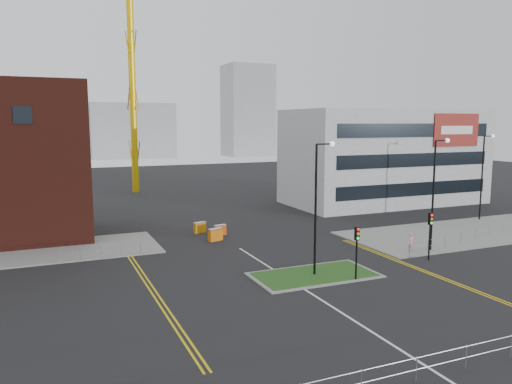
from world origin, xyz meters
TOP-DOWN VIEW (x-y plane):
  - ground at (0.00, 0.00)m, footprint 200.00×200.00m
  - pavement_right at (22.00, 14.00)m, footprint 24.00×10.00m
  - island_kerb at (2.00, 8.00)m, footprint 8.60×4.60m
  - grass_island at (2.00, 8.00)m, footprint 8.00×4.00m
  - office_block at (26.01, 31.97)m, footprint 25.00×12.20m
  - tower_crane at (3.47, 56.63)m, footprint 51.08×16.08m
  - streetlamp_island at (2.22, 8.00)m, footprint 1.46×0.36m
  - streetlamp_right_near at (14.22, 10.00)m, footprint 1.46×0.36m
  - streetlamp_right_far at (28.22, 18.00)m, footprint 1.46×0.36m
  - traffic_light_island at (4.00, 5.98)m, footprint 0.28×0.33m
  - traffic_light_right at (12.00, 7.98)m, footprint 0.28×0.33m
  - railing_front at (0.00, -6.00)m, footprint 24.05×0.05m
  - railing_left at (-11.00, 18.00)m, footprint 6.05×0.05m
  - railing_right at (20.50, 11.50)m, footprint 19.05×5.05m
  - centre_line at (0.00, 2.00)m, footprint 0.15×30.00m
  - yellow_left_a at (-9.00, 10.00)m, footprint 0.12×24.00m
  - yellow_left_b at (-8.70, 10.00)m, footprint 0.12×24.00m
  - yellow_right_a at (9.50, 6.00)m, footprint 0.12×20.00m
  - yellow_right_b at (9.80, 6.00)m, footprint 0.12×20.00m
  - skyline_b at (10.00, 130.00)m, footprint 24.00×12.00m
  - skyline_c at (45.00, 125.00)m, footprint 14.00×12.00m
  - skyline_d at (-8.00, 140.00)m, footprint 30.00×12.00m
  - pedestrian at (12.33, 10.38)m, footprint 0.69×0.62m
  - barrier_left at (-1.00, 20.33)m, footprint 1.41×0.83m
  - barrier_mid at (-1.34, 24.00)m, footprint 1.30×0.77m
  - barrier_right at (0.12, 22.32)m, footprint 1.22×0.63m

SIDE VIEW (x-z plane):
  - ground at x=0.00m, z-range 0.00..0.00m
  - centre_line at x=0.00m, z-range 0.00..0.01m
  - yellow_left_a at x=-9.00m, z-range 0.00..0.01m
  - yellow_left_b at x=-8.70m, z-range 0.00..0.01m
  - yellow_right_a at x=9.50m, z-range 0.00..0.01m
  - yellow_right_b at x=9.80m, z-range 0.00..0.01m
  - island_kerb at x=2.00m, z-range 0.00..0.08m
  - pavement_right at x=22.00m, z-range 0.00..0.12m
  - grass_island at x=2.00m, z-range 0.00..0.12m
  - barrier_right at x=0.12m, z-range 0.04..1.02m
  - barrier_mid at x=-1.34m, z-range 0.04..1.08m
  - barrier_left at x=-1.00m, z-range 0.05..1.17m
  - railing_left at x=-11.00m, z-range 0.19..1.29m
  - railing_right at x=20.50m, z-range 0.23..1.33m
  - railing_front at x=0.00m, z-range 0.23..1.33m
  - pedestrian at x=12.33m, z-range 0.00..1.59m
  - traffic_light_island at x=4.00m, z-range 0.74..4.39m
  - traffic_light_right at x=12.00m, z-range 0.74..4.39m
  - streetlamp_island at x=2.22m, z-range 0.82..10.00m
  - streetlamp_right_near at x=14.22m, z-range 0.82..10.00m
  - streetlamp_right_far at x=28.22m, z-range 0.82..10.00m
  - skyline_d at x=-8.00m, z-range 0.00..12.00m
  - office_block at x=26.01m, z-range 0.00..12.00m
  - skyline_b at x=10.00m, z-range 0.00..16.00m
  - skyline_c at x=45.00m, z-range 0.00..28.00m
  - tower_crane at x=3.47m, z-range 7.43..46.79m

